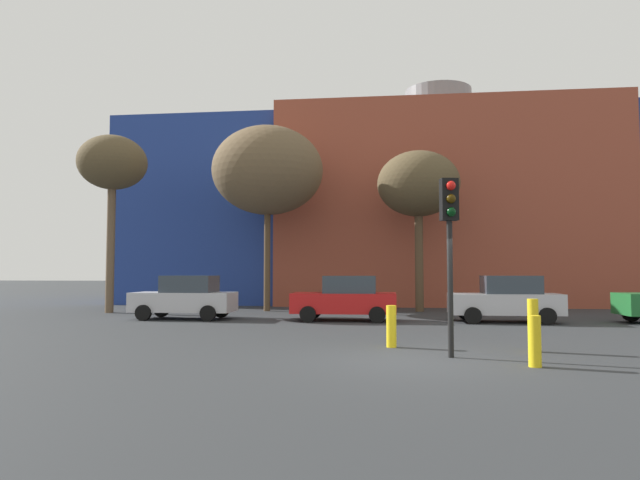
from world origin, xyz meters
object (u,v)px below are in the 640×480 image
Objects in this scene: bollard_yellow_1 at (535,341)px; traffic_light_island at (450,225)px; bare_tree_2 at (418,185)px; bollard_yellow_2 at (533,325)px; bare_tree_0 at (268,171)px; parked_car_0 at (185,297)px; parked_car_2 at (506,299)px; parked_car_1 at (346,298)px; bare_tree_1 at (112,165)px; bollard_yellow_0 at (391,326)px.

traffic_light_island is at bearing 145.61° from bollard_yellow_1.
bare_tree_2 is at bearing 94.67° from bollard_yellow_1.
bare_tree_0 is at bearing 125.59° from bollard_yellow_2.
bollard_yellow_1 is (1.20, -14.72, -5.34)m from bare_tree_2.
bare_tree_0 reaches higher than traffic_light_island.
bare_tree_0 reaches higher than bare_tree_2.
parked_car_0 is 3.23× the size of bollard_yellow_2.
parked_car_2 is (11.89, 0.00, 0.00)m from parked_car_0.
parked_car_2 is (5.76, -0.00, 0.00)m from parked_car_1.
parked_car_0 is 7.87m from bare_tree_1.
bare_tree_1 reaches higher than parked_car_0.
parked_car_0 is 14.09m from bollard_yellow_1.
parked_car_1 is 5.76m from parked_car_2.
parked_car_1 is 10.44m from bollard_yellow_1.
bollard_yellow_0 is at bearing 59.45° from parked_car_2.
bare_tree_0 is 7.28× the size of bollard_yellow_2.
bollard_yellow_1 is (14.91, -12.38, -6.11)m from bare_tree_1.
parked_car_0 is at bearing 0.00° from parked_car_2.
traffic_light_island is 3.92× the size of bollard_yellow_1.
bare_tree_0 reaches higher than bollard_yellow_2.
bare_tree_0 is at bearing -25.86° from parked_car_2.
bare_tree_1 reaches higher than parked_car_1.
bare_tree_1 is at bearing -32.13° from parked_car_0.
parked_car_1 is at bearing -180.00° from parked_car_0.
parked_car_1 is 12.46m from bare_tree_1.
parked_car_1 is (6.14, 0.00, -0.00)m from parked_car_0.
parked_car_1 is at bearing 113.96° from bollard_yellow_1.
parked_car_2 is 0.45× the size of bare_tree_0.
bare_tree_0 is 1.17× the size of bare_tree_2.
bare_tree_2 is at bearing 9.69° from bare_tree_1.
bare_tree_2 reaches higher than parked_car_0.
bare_tree_1 is (-6.71, -1.86, 0.06)m from bare_tree_0.
bare_tree_2 is (9.17, 5.19, 5.00)m from parked_car_0.
bare_tree_1 is at bearing -164.48° from bare_tree_0.
parked_car_2 is 3.24× the size of bollard_yellow_2.
bare_tree_1 is at bearing -170.31° from bare_tree_2.
bollard_yellow_1 is at bearing -60.07° from bare_tree_0.
parked_car_0 is 6.14m from parked_car_1.
bare_tree_2 is 7.44× the size of bollard_yellow_0.
bollard_yellow_1 is at bearing -85.33° from bare_tree_2.
bollard_yellow_1 is at bearing -42.75° from bollard_yellow_0.
parked_car_0 reaches higher than bollard_yellow_2.
bare_tree_1 is 13.92m from bare_tree_2.
bollard_yellow_1 is at bearing -39.71° from bare_tree_1.
bollard_yellow_2 is at bearing -6.99° from bollard_yellow_0.
parked_car_0 is 10.47m from bollard_yellow_0.
bare_tree_1 reaches higher than bollard_yellow_0.
bare_tree_0 is 1.09× the size of bare_tree_1.
bollard_yellow_0 is 1.03× the size of bollard_yellow_1.
bare_tree_0 is (-3.96, 4.71, 5.71)m from parked_car_1.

